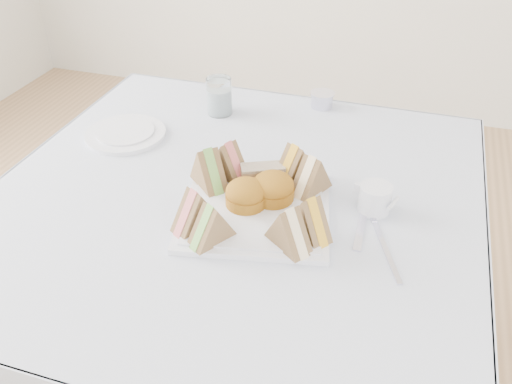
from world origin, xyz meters
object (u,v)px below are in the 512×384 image
(water_glass, at_px, (219,96))
(creamer_jug, at_px, (375,198))
(table, at_px, (237,316))
(serving_plate, at_px, (256,210))

(water_glass, bearing_deg, creamer_jug, -34.73)
(water_glass, bearing_deg, table, -65.14)
(serving_plate, distance_m, creamer_jug, 0.24)
(table, xyz_separation_m, serving_plate, (0.07, -0.05, 0.38))
(table, relative_size, creamer_jug, 13.76)
(serving_plate, relative_size, creamer_jug, 4.45)
(table, height_order, water_glass, water_glass)
(water_glass, distance_m, creamer_jug, 0.55)
(table, relative_size, water_glass, 9.25)
(serving_plate, bearing_deg, table, 132.63)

